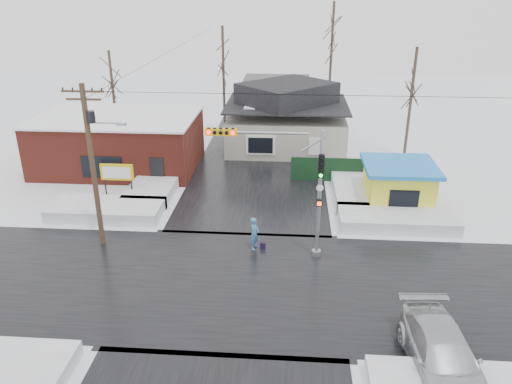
# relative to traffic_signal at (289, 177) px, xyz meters

# --- Properties ---
(ground) EXTENTS (120.00, 120.00, 0.00)m
(ground) POSITION_rel_traffic_signal_xyz_m (-2.43, -2.97, -4.54)
(ground) COLOR white
(ground) RESTS_ON ground
(road_ns) EXTENTS (10.00, 120.00, 0.02)m
(road_ns) POSITION_rel_traffic_signal_xyz_m (-2.43, -2.97, -4.53)
(road_ns) COLOR black
(road_ns) RESTS_ON ground
(road_ew) EXTENTS (120.00, 10.00, 0.02)m
(road_ew) POSITION_rel_traffic_signal_xyz_m (-2.43, -2.97, -4.53)
(road_ew) COLOR black
(road_ew) RESTS_ON ground
(snowbank_nw) EXTENTS (7.00, 3.00, 0.80)m
(snowbank_nw) POSITION_rel_traffic_signal_xyz_m (-11.43, 4.03, -4.14)
(snowbank_nw) COLOR white
(snowbank_nw) RESTS_ON ground
(snowbank_ne) EXTENTS (7.00, 3.00, 0.80)m
(snowbank_ne) POSITION_rel_traffic_signal_xyz_m (6.57, 4.03, -4.14)
(snowbank_ne) COLOR white
(snowbank_ne) RESTS_ON ground
(snowbank_nside_w) EXTENTS (3.00, 8.00, 0.80)m
(snowbank_nside_w) POSITION_rel_traffic_signal_xyz_m (-9.43, 9.03, -4.14)
(snowbank_nside_w) COLOR white
(snowbank_nside_w) RESTS_ON ground
(snowbank_nside_e) EXTENTS (3.00, 8.00, 0.80)m
(snowbank_nside_e) POSITION_rel_traffic_signal_xyz_m (4.57, 9.03, -4.14)
(snowbank_nside_e) COLOR white
(snowbank_nside_e) RESTS_ON ground
(traffic_signal) EXTENTS (6.05, 0.68, 7.00)m
(traffic_signal) POSITION_rel_traffic_signal_xyz_m (0.00, 0.00, 0.00)
(traffic_signal) COLOR gray
(traffic_signal) RESTS_ON ground
(utility_pole) EXTENTS (3.15, 0.44, 9.00)m
(utility_pole) POSITION_rel_traffic_signal_xyz_m (-10.36, 0.53, 0.57)
(utility_pole) COLOR #382619
(utility_pole) RESTS_ON ground
(brick_building) EXTENTS (12.20, 8.20, 4.12)m
(brick_building) POSITION_rel_traffic_signal_xyz_m (-13.43, 13.03, -2.46)
(brick_building) COLOR maroon
(brick_building) RESTS_ON ground
(marquee_sign) EXTENTS (2.20, 0.21, 2.55)m
(marquee_sign) POSITION_rel_traffic_signal_xyz_m (-11.43, 6.53, -2.62)
(marquee_sign) COLOR black
(marquee_sign) RESTS_ON ground
(house) EXTENTS (10.40, 8.40, 5.76)m
(house) POSITION_rel_traffic_signal_xyz_m (-0.43, 19.03, -1.92)
(house) COLOR #A5A295
(house) RESTS_ON ground
(kiosk) EXTENTS (4.60, 4.60, 2.88)m
(kiosk) POSITION_rel_traffic_signal_xyz_m (7.07, 7.03, -3.08)
(kiosk) COLOR yellow
(kiosk) RESTS_ON ground
(fence) EXTENTS (8.00, 0.12, 1.80)m
(fence) POSITION_rel_traffic_signal_xyz_m (4.07, 11.03, -3.64)
(fence) COLOR black
(fence) RESTS_ON ground
(tree_far_left) EXTENTS (3.00, 3.00, 10.00)m
(tree_far_left) POSITION_rel_traffic_signal_xyz_m (-6.43, 23.03, 3.41)
(tree_far_left) COLOR #332821
(tree_far_left) RESTS_ON ground
(tree_far_mid) EXTENTS (3.00, 3.00, 12.00)m
(tree_far_mid) POSITION_rel_traffic_signal_xyz_m (3.57, 25.03, 5.00)
(tree_far_mid) COLOR #332821
(tree_far_mid) RESTS_ON ground
(tree_far_right) EXTENTS (3.00, 3.00, 9.00)m
(tree_far_right) POSITION_rel_traffic_signal_xyz_m (9.57, 17.03, 2.62)
(tree_far_right) COLOR #332821
(tree_far_right) RESTS_ON ground
(tree_far_west) EXTENTS (3.00, 3.00, 8.00)m
(tree_far_west) POSITION_rel_traffic_signal_xyz_m (-16.43, 21.03, 1.82)
(tree_far_west) COLOR #332821
(tree_far_west) RESTS_ON ground
(pedestrian) EXTENTS (0.63, 0.78, 1.86)m
(pedestrian) POSITION_rel_traffic_signal_xyz_m (-1.82, 0.52, -3.61)
(pedestrian) COLOR teal
(pedestrian) RESTS_ON ground
(car) EXTENTS (2.73, 5.99, 1.70)m
(car) POSITION_rel_traffic_signal_xyz_m (5.89, -8.53, -3.69)
(car) COLOR silver
(car) RESTS_ON ground
(shopping_bag) EXTENTS (0.29, 0.16, 0.35)m
(shopping_bag) POSITION_rel_traffic_signal_xyz_m (-1.35, 0.51, -4.36)
(shopping_bag) COLOR black
(shopping_bag) RESTS_ON ground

